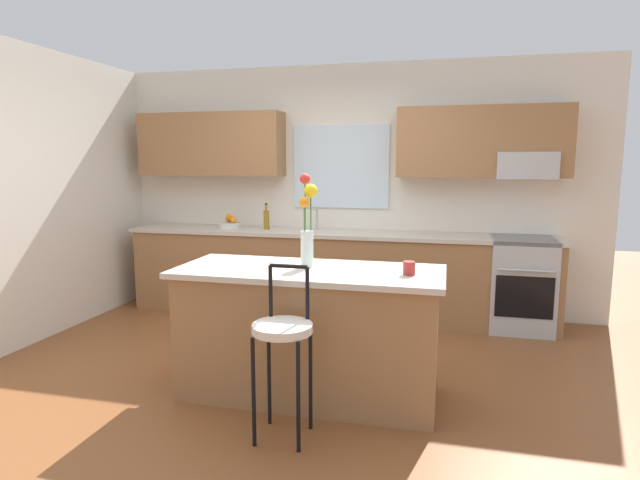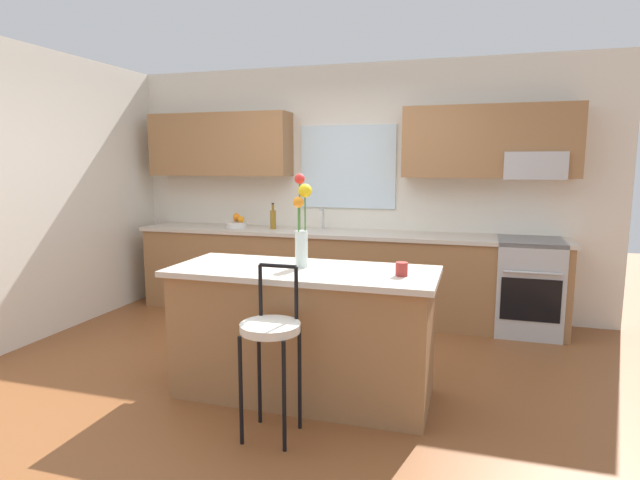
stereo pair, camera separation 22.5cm
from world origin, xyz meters
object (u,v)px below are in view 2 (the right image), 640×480
mug_ceramic (402,269)px  bottle_olive_oil (273,219)px  bar_stool_near (271,335)px  flower_vase (302,224)px  kitchen_island (303,332)px  fruit_bowl_oranges (237,223)px  oven_range (528,286)px

mug_ceramic → bottle_olive_oil: 2.62m
bar_stool_near → flower_vase: size_ratio=1.59×
kitchen_island → bottle_olive_oil: (-1.01, 1.95, 0.57)m
bottle_olive_oil → bar_stool_near: bearing=-68.4°
flower_vase → fruit_bowl_oranges: size_ratio=2.72×
kitchen_island → flower_vase: size_ratio=2.83×
oven_range → bar_stool_near: size_ratio=0.88×
mug_ceramic → oven_range: bearing=63.9°
kitchen_island → bottle_olive_oil: bearing=117.3°
flower_vase → mug_ceramic: flower_vase is taller
oven_range → kitchen_island: (-1.65, -1.93, 0.00)m
flower_vase → mug_ceramic: bearing=-6.3°
oven_range → bar_stool_near: 3.02m
oven_range → mug_ceramic: bearing=-116.1°
oven_range → kitchen_island: bearing=-130.5°
kitchen_island → flower_vase: bearing=117.3°
flower_vase → fruit_bowl_oranges: flower_vase is taller
oven_range → flower_vase: flower_vase is taller
mug_ceramic → fruit_bowl_oranges: 2.92m
kitchen_island → fruit_bowl_oranges: fruit_bowl_oranges is taller
kitchen_island → mug_ceramic: mug_ceramic is taller
bar_stool_near → mug_ceramic: bearing=39.1°
oven_range → mug_ceramic: (-0.96, -1.96, 0.51)m
oven_range → fruit_bowl_oranges: size_ratio=3.83×
kitchen_island → bar_stool_near: bearing=-90.0°
flower_vase → bottle_olive_oil: flower_vase is taller
kitchen_island → bar_stool_near: bar_stool_near is taller
oven_range → bottle_olive_oil: size_ratio=3.20×
fruit_bowl_oranges → bottle_olive_oil: size_ratio=0.83×
fruit_bowl_oranges → bottle_olive_oil: bearing=-0.4°
bottle_olive_oil → fruit_bowl_oranges: bearing=179.6°
flower_vase → fruit_bowl_oranges: 2.40m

